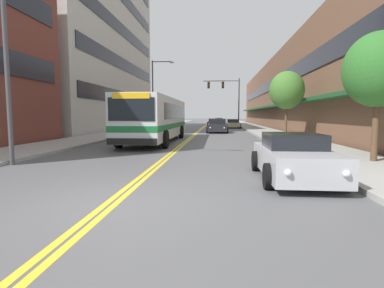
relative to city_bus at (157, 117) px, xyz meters
name	(u,v)px	position (x,y,z in m)	size (l,w,h in m)	color
ground_plane	(203,128)	(2.01, 22.66, -1.67)	(240.00, 240.00, 0.00)	#565659
sidewalk_left	(153,127)	(-5.27, 22.66, -1.59)	(3.55, 106.00, 0.14)	#9E9B96
sidewalk_right	(254,128)	(9.28, 22.66, -1.59)	(3.55, 106.00, 0.14)	#9E9B96
centre_line	(203,128)	(2.01, 22.66, -1.66)	(0.34, 106.00, 0.01)	yellow
office_tower_left	(77,33)	(-13.28, 16.42, 10.27)	(12.08, 28.12, 23.86)	#BCB7AD
storefront_row_right	(299,94)	(15.29, 22.66, 3.06)	(9.10, 68.00, 9.47)	brown
city_bus	(157,117)	(0.00, 0.00, 0.00)	(2.91, 11.95, 2.93)	silver
car_navy_parked_left_near	(156,126)	(-2.41, 11.31, -1.04)	(2.19, 4.64, 1.32)	#19234C
car_silver_parked_right_foreground	(293,158)	(6.33, -11.67, -1.05)	(2.01, 4.16, 1.29)	#B7B7BC
car_beige_parked_right_mid	(233,124)	(6.35, 22.74, -1.07)	(2.06, 4.29, 1.26)	#BCAD89
car_charcoal_moving_lead	(217,126)	(4.14, 11.16, -1.00)	(2.20, 4.37, 1.45)	#232328
car_red_moving_second	(213,122)	(3.39, 32.97, -1.09)	(2.14, 4.68, 1.25)	maroon
car_dark_grey_moving_third	(219,121)	(4.42, 44.42, -1.07)	(2.00, 4.66, 1.24)	#38383D
traffic_signal_mast	(227,93)	(5.52, 24.01, 3.36)	(5.27, 0.38, 7.13)	#47474C
street_lamp_left_near	(13,18)	(-2.94, -10.08, 3.52)	(2.65, 0.28, 8.75)	#47474C
street_lamp_left_far	(156,89)	(-2.92, 13.90, 3.13)	(2.60, 0.28, 8.01)	#47474C
street_tree_right_near	(379,70)	(9.89, -8.89, 1.75)	(2.43, 2.43, 4.63)	brown
street_tree_right_mid	(287,90)	(9.05, 1.71, 1.91)	(2.44, 2.44, 4.78)	brown
fire_hydrant	(291,140)	(7.95, -4.61, -1.12)	(0.31, 0.23, 0.81)	yellow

